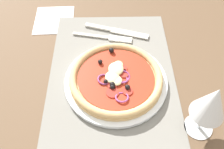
# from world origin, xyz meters

# --- Properties ---
(ground_plane) EXTENTS (1.90, 1.40, 0.02)m
(ground_plane) POSITION_xyz_m (0.00, 0.00, -0.01)
(ground_plane) COLOR brown
(placemat) EXTENTS (0.51, 0.33, 0.00)m
(placemat) POSITION_xyz_m (0.00, 0.00, 0.00)
(placemat) COLOR slate
(placemat) RESTS_ON ground_plane
(plate) EXTENTS (0.26, 0.26, 0.01)m
(plate) POSITION_xyz_m (0.02, 0.01, 0.01)
(plate) COLOR white
(plate) RESTS_ON placemat
(pizza) EXTENTS (0.24, 0.24, 0.03)m
(pizza) POSITION_xyz_m (0.02, 0.01, 0.03)
(pizza) COLOR tan
(pizza) RESTS_ON plate
(fork) EXTENTS (0.05, 0.18, 0.00)m
(fork) POSITION_xyz_m (-0.15, -0.02, 0.01)
(fork) COLOR silver
(fork) RESTS_ON placemat
(knife) EXTENTS (0.08, 0.20, 0.01)m
(knife) POSITION_xyz_m (-0.18, 0.02, 0.01)
(knife) COLOR silver
(knife) RESTS_ON placemat
(wine_glass) EXTENTS (0.07, 0.07, 0.15)m
(wine_glass) POSITION_xyz_m (0.14, 0.19, 0.10)
(wine_glass) COLOR silver
(wine_glass) RESTS_ON ground_plane
(napkin) EXTENTS (0.14, 0.13, 0.00)m
(napkin) POSITION_xyz_m (-0.24, -0.18, 0.00)
(napkin) COLOR white
(napkin) RESTS_ON ground_plane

